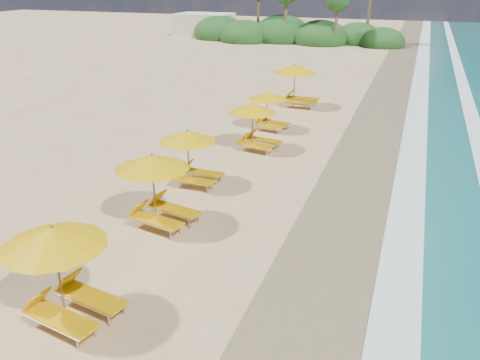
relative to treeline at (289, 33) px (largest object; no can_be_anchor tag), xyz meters
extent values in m
plane|color=tan|center=(9.94, -45.51, -1.00)|extent=(160.00, 160.00, 0.00)
cube|color=olive|center=(13.94, -45.51, -0.99)|extent=(4.00, 160.00, 0.01)
cube|color=white|center=(15.44, -45.51, -0.97)|extent=(1.20, 160.00, 0.01)
cylinder|color=olive|center=(7.83, -52.34, 0.20)|extent=(0.06, 0.06, 2.39)
cone|color=#DCA304|center=(7.83, -52.34, 1.19)|extent=(2.86, 2.86, 0.48)
sphere|color=olive|center=(7.83, -52.34, 1.46)|extent=(0.09, 0.09, 0.09)
cylinder|color=olive|center=(7.55, -47.19, 0.18)|extent=(0.06, 0.06, 2.35)
cone|color=#DCA304|center=(7.55, -47.19, 1.16)|extent=(2.87, 2.87, 0.47)
sphere|color=olive|center=(7.55, -47.19, 1.42)|extent=(0.08, 0.08, 0.08)
cylinder|color=olive|center=(7.17, -43.77, 0.07)|extent=(0.05, 0.05, 2.13)
cone|color=#DCA304|center=(7.17, -43.77, 0.95)|extent=(2.25, 2.25, 0.43)
sphere|color=olive|center=(7.17, -43.77, 1.19)|extent=(0.08, 0.08, 0.08)
cylinder|color=olive|center=(8.20, -38.89, 0.08)|extent=(0.05, 0.05, 2.15)
cone|color=#DCA304|center=(8.20, -38.89, 0.97)|extent=(2.57, 2.57, 0.43)
sphere|color=olive|center=(8.20, -38.89, 1.21)|extent=(0.08, 0.08, 0.08)
cylinder|color=olive|center=(7.93, -35.59, -0.01)|extent=(0.05, 0.05, 1.98)
cone|color=#DCA304|center=(7.93, -35.59, 0.81)|extent=(2.45, 2.45, 0.40)
sphere|color=olive|center=(7.93, -35.59, 1.03)|extent=(0.07, 0.07, 0.07)
cylinder|color=olive|center=(8.07, -30.23, 0.26)|extent=(0.06, 0.06, 2.52)
cone|color=#DCA304|center=(8.07, -30.23, 1.31)|extent=(2.63, 2.63, 0.51)
sphere|color=olive|center=(8.07, -30.23, 1.59)|extent=(0.09, 0.09, 0.09)
ellipsoid|color=#163D14|center=(3.94, -0.51, -0.37)|extent=(6.40, 6.40, 4.16)
ellipsoid|color=#163D14|center=(-1.06, 0.49, -0.29)|extent=(7.20, 7.20, 4.68)
ellipsoid|color=#163D14|center=(-5.06, -1.51, -0.41)|extent=(6.00, 6.00, 3.90)
ellipsoid|color=#163D14|center=(7.94, 1.49, -0.45)|extent=(5.60, 5.60, 3.64)
ellipsoid|color=#163D14|center=(-9.06, 0.49, -0.35)|extent=(6.60, 6.60, 4.29)
ellipsoid|color=#163D14|center=(10.94, -0.51, -0.51)|extent=(5.00, 5.00, 3.25)
cylinder|color=brown|center=(5.94, -2.51, 1.50)|extent=(0.36, 0.36, 5.00)
sphere|color=#163D14|center=(5.94, -2.51, 4.00)|extent=(2.60, 2.60, 2.60)
cylinder|color=brown|center=(-0.06, -1.51, 1.80)|extent=(0.36, 0.36, 5.60)
cylinder|color=brown|center=(-4.06, 0.49, 2.10)|extent=(0.36, 0.36, 6.20)
cylinder|color=brown|center=(8.94, 1.49, 2.40)|extent=(0.36, 0.36, 6.80)
cube|color=beige|center=(-12.06, 2.49, 0.40)|extent=(7.00, 5.00, 2.80)
camera|label=1|loc=(15.20, -60.36, 6.75)|focal=37.50mm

